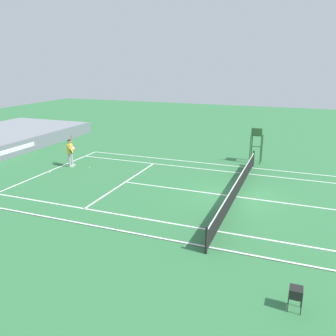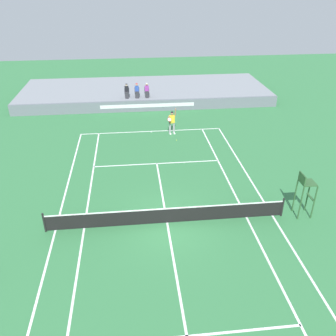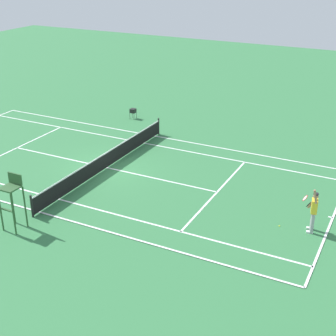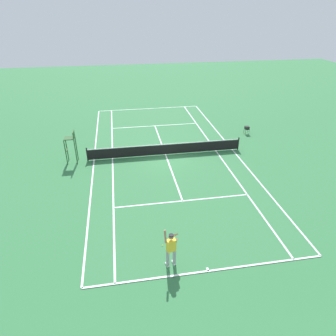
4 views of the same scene
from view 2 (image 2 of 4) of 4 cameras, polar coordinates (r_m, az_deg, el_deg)
ground_plane at (r=18.09m, az=-0.14°, el=-8.86°), size 80.00×80.00×0.00m
court at (r=18.08m, az=-0.14°, el=-8.84°), size 11.08×23.88×0.03m
net at (r=17.78m, az=-0.14°, el=-7.53°), size 11.98×0.10×1.07m
barrier_wall at (r=32.76m, az=-3.30°, el=9.94°), size 24.21×0.25×1.00m
bleacher_platform at (r=36.91m, az=-3.70°, el=12.10°), size 24.21×8.48×1.00m
spectator_seated_0 at (r=33.32m, az=-6.63°, el=12.13°), size 0.44×0.60×1.27m
spectator_seated_1 at (r=33.32m, az=-5.00°, el=12.21°), size 0.44×0.60×1.27m
spectator_seated_2 at (r=33.35m, az=-3.41°, el=12.29°), size 0.44×0.60×1.27m
tennis_player at (r=27.58m, az=0.63°, el=7.39°), size 0.74×0.74×2.08m
tennis_ball at (r=26.81m, az=1.39°, el=4.50°), size 0.07×0.07×0.07m
umpire_chair at (r=19.10m, az=21.13°, el=-3.18°), size 0.77×0.77×2.44m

